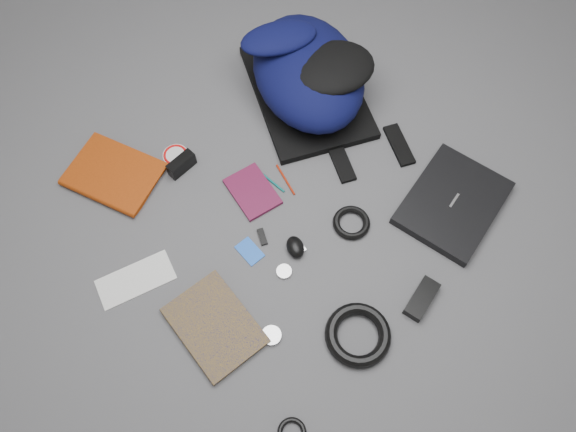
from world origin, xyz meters
TOP-DOWN VIEW (x-y plane):
  - ground at (0.00, 0.00)m, footprint 4.00×4.00m
  - backpack at (0.36, 0.33)m, footprint 0.55×0.65m
  - laptop at (0.43, -0.29)m, footprint 0.39×0.34m
  - textbook_red at (-0.43, 0.43)m, footprint 0.31×0.35m
  - comic_book at (-0.48, -0.13)m, footprint 0.20×0.27m
  - envelope at (-0.48, 0.13)m, footprint 0.24×0.15m
  - dvd_case at (-0.03, 0.14)m, footprint 0.14×0.19m
  - compact_camera at (-0.15, 0.36)m, footprint 0.10×0.05m
  - sticker_disc at (-0.14, 0.42)m, footprint 0.09×0.09m
  - pen_teal at (0.04, 0.14)m, footprint 0.02×0.12m
  - pen_red at (0.08, 0.11)m, footprint 0.03×0.12m
  - id_badge at (-0.16, -0.01)m, footprint 0.06×0.08m
  - usb_black at (-0.10, 0.00)m, footprint 0.04×0.06m
  - usb_silver at (-0.03, -0.10)m, footprint 0.02×0.04m
  - mouse at (-0.05, -0.09)m, footprint 0.07×0.09m
  - headphone_left at (-0.27, -0.25)m, footprint 0.07×0.07m
  - headphone_right at (-0.12, -0.13)m, footprint 0.05×0.05m
  - cable_coil at (0.14, -0.14)m, footprint 0.15×0.15m
  - power_brick at (0.13, -0.45)m, footprint 0.14×0.09m
  - power_cord_coil at (-0.08, -0.41)m, footprint 0.21×0.21m
  - earbud_coil at (-0.39, -0.49)m, footprint 0.08×0.08m

SIDE VIEW (x-z plane):
  - ground at x=0.00m, z-range 0.00..0.00m
  - sticker_disc at x=-0.14m, z-range 0.00..0.00m
  - id_badge at x=-0.16m, z-range 0.00..0.00m
  - envelope at x=-0.48m, z-range 0.00..0.00m
  - pen_red at x=0.08m, z-range 0.00..0.01m
  - pen_teal at x=0.04m, z-range 0.00..0.01m
  - usb_silver at x=-0.03m, z-range 0.00..0.01m
  - usb_black at x=-0.10m, z-range 0.00..0.01m
  - headphone_right at x=-0.12m, z-range 0.00..0.01m
  - dvd_case at x=-0.03m, z-range 0.00..0.01m
  - headphone_left at x=-0.27m, z-range 0.00..0.01m
  - earbud_coil at x=-0.39m, z-range 0.00..0.01m
  - comic_book at x=-0.48m, z-range 0.00..0.02m
  - cable_coil at x=0.14m, z-range 0.00..0.02m
  - textbook_red at x=-0.43m, z-range 0.00..0.03m
  - power_brick at x=0.13m, z-range 0.00..0.03m
  - laptop at x=0.43m, z-range 0.00..0.03m
  - power_cord_coil at x=-0.08m, z-range 0.00..0.04m
  - mouse at x=-0.05m, z-range 0.00..0.04m
  - compact_camera at x=-0.15m, z-range 0.00..0.05m
  - backpack at x=0.36m, z-range 0.00..0.23m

